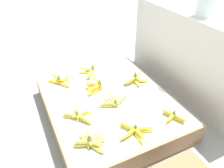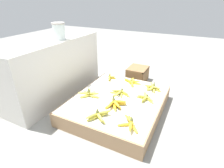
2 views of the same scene
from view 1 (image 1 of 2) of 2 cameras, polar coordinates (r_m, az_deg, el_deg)
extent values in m
plane|color=gray|center=(1.86, -0.70, -7.81)|extent=(10.00, 10.00, 0.00)
cube|color=#997551|center=(1.81, -0.72, -5.91)|extent=(1.13, 0.96, 0.16)
cube|color=silver|center=(1.76, -0.74, -3.85)|extent=(1.10, 0.93, 0.00)
cube|color=beige|center=(2.14, 21.45, 7.46)|extent=(1.39, 0.45, 0.73)
ellipsoid|color=gold|center=(1.94, -12.46, -0.12)|extent=(0.14, 0.10, 0.03)
ellipsoid|color=gold|center=(2.00, -12.47, 1.11)|extent=(0.10, 0.14, 0.03)
ellipsoid|color=gold|center=(1.99, -14.79, 0.60)|extent=(0.12, 0.13, 0.03)
ellipsoid|color=gold|center=(1.94, -12.63, 0.95)|extent=(0.11, 0.14, 0.03)
ellipsoid|color=gold|center=(2.00, -14.42, 1.73)|extent=(0.15, 0.06, 0.03)
cone|color=olive|center=(1.93, -13.77, 1.97)|extent=(0.03, 0.03, 0.05)
ellipsoid|color=gold|center=(1.57, -7.50, -9.28)|extent=(0.14, 0.10, 0.02)
ellipsoid|color=gold|center=(1.61, -7.37, -8.03)|extent=(0.04, 0.15, 0.02)
ellipsoid|color=gold|center=(1.62, -8.99, -7.84)|extent=(0.15, 0.07, 0.02)
ellipsoid|color=gold|center=(1.60, -10.25, -8.42)|extent=(0.11, 0.14, 0.02)
ellipsoid|color=gold|center=(1.55, -7.63, -8.75)|extent=(0.14, 0.10, 0.02)
ellipsoid|color=gold|center=(1.59, -7.96, -7.58)|extent=(0.04, 0.15, 0.02)
ellipsoid|color=gold|center=(1.61, -9.16, -7.07)|extent=(0.15, 0.06, 0.02)
ellipsoid|color=gold|center=(1.59, -10.29, -7.84)|extent=(0.11, 0.14, 0.02)
cone|color=olive|center=(1.56, -9.13, -7.21)|extent=(0.03, 0.03, 0.04)
ellipsoid|color=gold|center=(1.39, -4.30, -16.25)|extent=(0.14, 0.09, 0.03)
ellipsoid|color=gold|center=(1.42, -4.59, -15.07)|extent=(0.05, 0.15, 0.03)
ellipsoid|color=gold|center=(1.43, -5.28, -14.32)|extent=(0.13, 0.12, 0.03)
ellipsoid|color=gold|center=(1.43, -6.77, -14.42)|extent=(0.14, 0.07, 0.03)
ellipsoid|color=gold|center=(1.41, -7.24, -15.40)|extent=(0.07, 0.14, 0.03)
ellipsoid|color=gold|center=(1.38, -4.56, -15.05)|extent=(0.13, 0.11, 0.03)
ellipsoid|color=gold|center=(1.40, -4.24, -13.76)|extent=(0.05, 0.15, 0.03)
ellipsoid|color=gold|center=(1.41, -6.12, -13.62)|extent=(0.15, 0.05, 0.03)
ellipsoid|color=gold|center=(1.39, -7.02, -14.62)|extent=(0.07, 0.14, 0.03)
cone|color=olive|center=(1.36, -5.93, -13.53)|extent=(0.03, 0.03, 0.05)
ellipsoid|color=gold|center=(2.11, -4.93, 3.68)|extent=(0.15, 0.09, 0.03)
ellipsoid|color=gold|center=(2.07, -6.60, 3.06)|extent=(0.10, 0.15, 0.03)
ellipsoid|color=gold|center=(2.03, -5.38, 2.44)|extent=(0.13, 0.12, 0.03)
ellipsoid|color=gold|center=(2.10, -4.91, 4.48)|extent=(0.15, 0.09, 0.03)
ellipsoid|color=gold|center=(2.07, -6.50, 3.88)|extent=(0.12, 0.14, 0.03)
ellipsoid|color=gold|center=(2.01, -5.72, 2.90)|extent=(0.13, 0.13, 0.03)
cone|color=olive|center=(2.03, -5.09, 4.66)|extent=(0.04, 0.04, 0.05)
ellipsoid|color=gold|center=(1.89, -3.34, -0.15)|extent=(0.16, 0.07, 0.03)
ellipsoid|color=gold|center=(1.88, -4.74, -0.51)|extent=(0.14, 0.11, 0.03)
ellipsoid|color=gold|center=(1.85, -4.59, -1.05)|extent=(0.09, 0.15, 0.03)
ellipsoid|color=gold|center=(1.82, -4.52, -1.87)|extent=(0.09, 0.15, 0.03)
ellipsoid|color=gold|center=(1.88, -3.92, 0.68)|extent=(0.16, 0.03, 0.03)
ellipsoid|color=gold|center=(1.84, -4.80, -0.06)|extent=(0.12, 0.14, 0.03)
ellipsoid|color=gold|center=(1.80, -4.60, -0.98)|extent=(0.08, 0.16, 0.03)
cone|color=olive|center=(1.81, -3.24, 0.79)|extent=(0.04, 0.04, 0.05)
ellipsoid|color=gold|center=(1.72, 2.47, -4.41)|extent=(0.09, 0.15, 0.02)
ellipsoid|color=gold|center=(1.72, 1.00, -4.16)|extent=(0.15, 0.09, 0.02)
ellipsoid|color=gold|center=(1.70, -0.28, -4.84)|extent=(0.15, 0.08, 0.02)
ellipsoid|color=gold|center=(1.67, -1.11, -5.70)|extent=(0.08, 0.15, 0.02)
ellipsoid|color=gold|center=(1.69, 2.12, -4.21)|extent=(0.08, 0.15, 0.02)
ellipsoid|color=gold|center=(1.70, 0.27, -3.71)|extent=(0.16, 0.04, 0.02)
ellipsoid|color=gold|center=(1.66, -0.42, -5.05)|extent=(0.09, 0.15, 0.02)
cone|color=olive|center=(1.64, 1.06, -4.21)|extent=(0.03, 0.03, 0.04)
ellipsoid|color=yellow|center=(1.50, 4.55, -11.51)|extent=(0.16, 0.10, 0.02)
ellipsoid|color=yellow|center=(1.46, 4.46, -13.07)|extent=(0.05, 0.17, 0.02)
ellipsoid|color=yellow|center=(1.46, 6.61, -13.18)|extent=(0.17, 0.04, 0.02)
ellipsoid|color=yellow|center=(1.49, 7.68, -12.10)|extent=(0.09, 0.16, 0.02)
ellipsoid|color=yellow|center=(1.48, 4.54, -10.99)|extent=(0.15, 0.11, 0.02)
ellipsoid|color=yellow|center=(1.45, 4.77, -12.50)|extent=(0.07, 0.16, 0.02)
ellipsoid|color=yellow|center=(1.45, 6.87, -12.49)|extent=(0.17, 0.03, 0.02)
ellipsoid|color=yellow|center=(1.48, 7.80, -11.40)|extent=(0.08, 0.16, 0.02)
cone|color=olive|center=(1.45, 6.09, -10.77)|extent=(0.03, 0.03, 0.04)
ellipsoid|color=gold|center=(1.93, 4.63, 0.50)|extent=(0.04, 0.14, 0.03)
ellipsoid|color=gold|center=(1.92, 6.51, 0.34)|extent=(0.15, 0.05, 0.03)
ellipsoid|color=gold|center=(1.96, 7.62, 0.90)|extent=(0.10, 0.14, 0.03)
ellipsoid|color=gold|center=(1.99, 6.15, 1.61)|extent=(0.13, 0.11, 0.03)
ellipsoid|color=gold|center=(1.90, 5.00, 1.18)|extent=(0.07, 0.15, 0.03)
ellipsoid|color=gold|center=(1.92, 7.04, 1.34)|extent=(0.14, 0.09, 0.03)
ellipsoid|color=gold|center=(1.98, 6.78, 2.42)|extent=(0.10, 0.14, 0.03)
cone|color=olive|center=(1.91, 6.17, 2.77)|extent=(0.04, 0.04, 0.05)
ellipsoid|color=gold|center=(1.65, 14.73, -7.81)|extent=(0.12, 0.06, 0.02)
ellipsoid|color=gold|center=(1.61, 15.07, -8.96)|extent=(0.06, 0.12, 0.02)
ellipsoid|color=gold|center=(1.63, 16.70, -8.71)|extent=(0.11, 0.08, 0.02)
ellipsoid|color=gold|center=(1.63, 14.63, -7.19)|extent=(0.12, 0.07, 0.02)
ellipsoid|color=gold|center=(1.60, 15.27, -8.31)|extent=(0.06, 0.12, 0.02)
ellipsoid|color=gold|center=(1.61, 17.41, -8.44)|extent=(0.12, 0.07, 0.02)
cone|color=olive|center=(1.60, 16.00, -6.92)|extent=(0.03, 0.03, 0.04)
cylinder|color=silver|center=(1.87, 23.28, 18.48)|extent=(0.14, 0.14, 0.17)
camera|label=2|loc=(2.80, -32.56, 28.62)|focal=28.00mm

